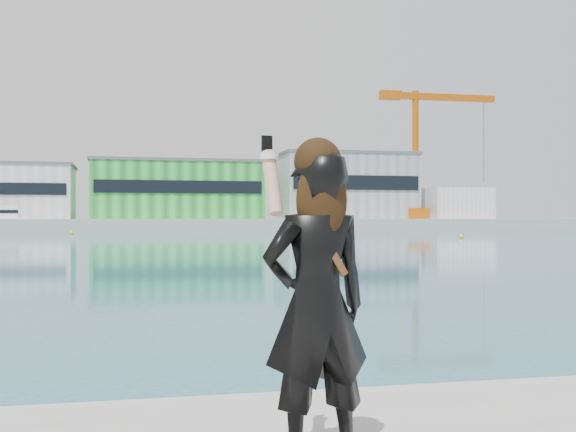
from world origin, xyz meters
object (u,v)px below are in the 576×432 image
buoy_near (461,238)px  woman (316,296)px  dock_crane (421,149)px  buoy_far (72,234)px

buoy_near → woman: (-34.16, -67.58, 1.70)m
dock_crane → buoy_near: dock_crane is taller
buoy_far → woman: (8.05, -95.97, 1.70)m
dock_crane → buoy_far: bearing=-156.5°
buoy_near → buoy_far: 50.87m
buoy_near → buoy_far: (-42.21, 28.39, 0.00)m
dock_crane → woman: size_ratio=13.44×
dock_crane → woman: dock_crane is taller
buoy_near → woman: 75.74m
buoy_far → dock_crane: bearing=23.5°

